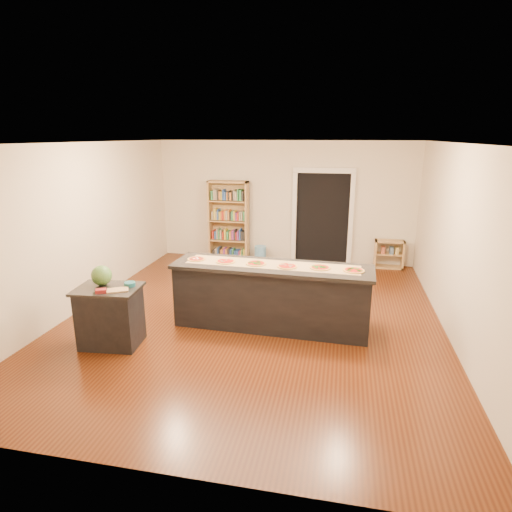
% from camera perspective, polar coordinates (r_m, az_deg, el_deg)
% --- Properties ---
extents(room, '(6.00, 7.00, 2.80)m').
position_cam_1_polar(room, '(6.71, -0.34, 2.83)').
color(room, beige).
rests_on(room, ground).
extents(doorway, '(1.40, 0.09, 2.21)m').
position_cam_1_polar(doorway, '(10.02, 8.86, 5.82)').
color(doorway, black).
rests_on(doorway, room).
extents(kitchen_island, '(3.05, 0.83, 1.01)m').
position_cam_1_polar(kitchen_island, '(6.66, 2.07, -5.33)').
color(kitchen_island, black).
rests_on(kitchen_island, ground).
extents(side_counter, '(0.87, 0.64, 0.87)m').
position_cam_1_polar(side_counter, '(6.46, -18.85, -7.59)').
color(side_counter, black).
rests_on(side_counter, ground).
extents(bookshelf, '(0.94, 0.34, 1.89)m').
position_cam_1_polar(bookshelf, '(10.23, -3.67, 4.71)').
color(bookshelf, tan).
rests_on(bookshelf, ground).
extents(low_shelf, '(0.64, 0.27, 0.64)m').
position_cam_1_polar(low_shelf, '(10.11, 17.30, 0.25)').
color(low_shelf, tan).
rests_on(low_shelf, ground).
extents(waste_bin, '(0.27, 0.27, 0.40)m').
position_cam_1_polar(waste_bin, '(10.09, 0.58, 0.23)').
color(waste_bin, '#5D9DD0').
rests_on(waste_bin, ground).
extents(kraft_paper, '(2.66, 0.58, 0.00)m').
position_cam_1_polar(kraft_paper, '(6.53, 2.17, -1.13)').
color(kraft_paper, tan).
rests_on(kraft_paper, kitchen_island).
extents(watermelon, '(0.28, 0.28, 0.28)m').
position_cam_1_polar(watermelon, '(6.40, -19.91, -2.46)').
color(watermelon, '#144214').
rests_on(watermelon, side_counter).
extents(cutting_board, '(0.33, 0.29, 0.02)m').
position_cam_1_polar(cutting_board, '(6.14, -17.96, -4.34)').
color(cutting_board, tan).
rests_on(cutting_board, side_counter).
extents(package_red, '(0.17, 0.15, 0.05)m').
position_cam_1_polar(package_red, '(6.13, -19.98, -4.40)').
color(package_red, maroon).
rests_on(package_red, side_counter).
extents(package_teal, '(0.16, 0.16, 0.06)m').
position_cam_1_polar(package_teal, '(6.26, -16.48, -3.62)').
color(package_teal, '#195966').
rests_on(package_teal, side_counter).
extents(pizza_a, '(0.28, 0.28, 0.02)m').
position_cam_1_polar(pizza_a, '(6.83, -7.95, -0.41)').
color(pizza_a, tan).
rests_on(pizza_a, kitchen_island).
extents(pizza_b, '(0.30, 0.30, 0.02)m').
position_cam_1_polar(pizza_b, '(6.66, -4.08, -0.71)').
color(pizza_b, tan).
rests_on(pizza_b, kitchen_island).
extents(pizza_c, '(0.30, 0.30, 0.02)m').
position_cam_1_polar(pizza_c, '(6.53, -0.00, -1.00)').
color(pizza_c, tan).
rests_on(pizza_c, kitchen_island).
extents(pizza_d, '(0.30, 0.30, 0.02)m').
position_cam_1_polar(pizza_d, '(6.41, 4.17, -1.36)').
color(pizza_d, tan).
rests_on(pizza_d, kitchen_island).
extents(pizza_e, '(0.31, 0.31, 0.02)m').
position_cam_1_polar(pizza_e, '(6.40, 8.55, -1.54)').
color(pizza_e, tan).
rests_on(pizza_e, kitchen_island).
extents(pizza_f, '(0.30, 0.30, 0.02)m').
position_cam_1_polar(pizza_f, '(6.36, 12.90, -1.87)').
color(pizza_f, tan).
rests_on(pizza_f, kitchen_island).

